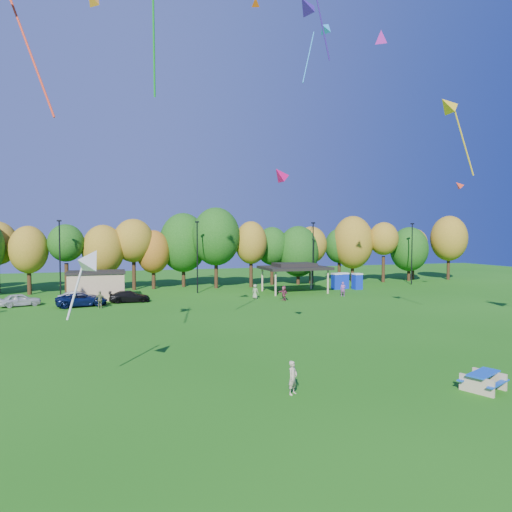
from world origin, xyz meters
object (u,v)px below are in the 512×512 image
object	(u,v)px
car_a	(20,300)
car_b	(79,298)
picnic_table	(483,380)
kite_flyer	(293,378)
porta_potties	(346,281)
car_d	(130,297)
car_c	(82,300)

from	to	relation	value
car_a	car_b	world-z (taller)	car_b
picnic_table	kite_flyer	xyz separation A→B (m)	(-8.84, 2.28, 0.28)
porta_potties	car_d	xyz separation A→B (m)	(-28.56, -3.62, -0.47)
porta_potties	picnic_table	bearing A→B (deg)	-109.89
car_c	car_d	xyz separation A→B (m)	(4.82, 1.37, -0.07)
kite_flyer	car_d	world-z (taller)	kite_flyer
picnic_table	porta_potties	bearing A→B (deg)	46.85
car_a	car_d	bearing A→B (deg)	-108.86
porta_potties	car_c	bearing A→B (deg)	-171.50
kite_flyer	car_d	xyz separation A→B (m)	(-5.96, 32.13, -0.15)
car_c	car_a	bearing A→B (deg)	60.89
porta_potties	car_c	size ratio (longest dim) A/B	0.74
porta_potties	car_b	world-z (taller)	porta_potties
kite_flyer	car_b	size ratio (longest dim) A/B	0.38
porta_potties	car_d	bearing A→B (deg)	-172.78
car_b	car_c	world-z (taller)	car_c
picnic_table	car_d	size ratio (longest dim) A/B	0.56
kite_flyer	porta_potties	bearing A→B (deg)	21.79
picnic_table	kite_flyer	bearing A→B (deg)	142.29
porta_potties	car_d	world-z (taller)	porta_potties
porta_potties	car_a	distance (m)	39.55
picnic_table	kite_flyer	distance (m)	9.13
porta_potties	car_c	distance (m)	33.76
car_b	car_d	world-z (taller)	car_b
car_b	kite_flyer	bearing A→B (deg)	-170.57
car_b	car_d	size ratio (longest dim) A/B	0.95
car_a	car_d	world-z (taller)	car_a
car_a	picnic_table	bearing A→B (deg)	-159.53
porta_potties	car_b	xyz separation A→B (m)	(-33.76, -3.36, -0.41)
kite_flyer	car_d	distance (m)	32.68
picnic_table	car_b	world-z (taller)	car_b
car_d	kite_flyer	bearing A→B (deg)	-168.77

